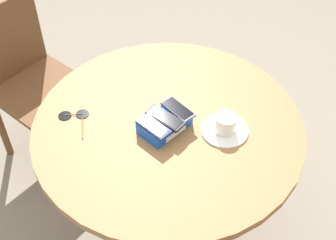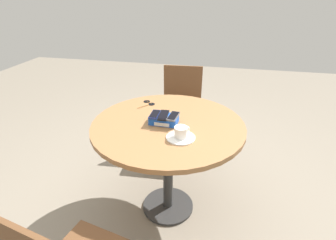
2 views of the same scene
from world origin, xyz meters
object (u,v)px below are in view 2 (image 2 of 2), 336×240
phone_navy (155,114)px  phone_gray (173,116)px  phone_black (163,115)px  chair_far_side (181,109)px  round_table (168,137)px  coffee_cup (181,132)px  phone_box (164,119)px  sunglasses (149,103)px  saucer (181,138)px

phone_navy → phone_gray: phone_gray is taller
phone_black → chair_far_side: (-0.03, 0.86, -0.34)m
round_table → coffee_cup: bearing=-56.4°
phone_box → coffee_cup: size_ratio=1.94×
sunglasses → coffee_cup: bearing=-54.2°
phone_navy → phone_black: 0.06m
round_table → sunglasses: (-0.21, 0.28, 0.11)m
phone_box → phone_navy: bearing=-177.5°
phone_black → round_table: bearing=23.5°
round_table → phone_navy: phone_navy is taller
round_table → phone_black: bearing=-156.5°
phone_gray → saucer: (0.07, -0.16, -0.05)m
phone_gray → phone_black: bearing=178.0°
chair_far_side → phone_box: bearing=-88.2°
phone_navy → phone_gray: (0.12, -0.00, 0.00)m
phone_box → phone_black: 0.03m
phone_black → phone_gray: same height
saucer → sunglasses: (-0.32, 0.45, -0.00)m
phone_box → chair_far_side: (-0.03, 0.86, -0.31)m
phone_gray → saucer: 0.18m
chair_far_side → sunglasses: bearing=-105.0°
phone_black → phone_gray: 0.06m
phone_gray → saucer: phone_gray is taller
phone_gray → coffee_cup: coffee_cup is taller
phone_box → phone_gray: phone_gray is taller
phone_navy → phone_black: phone_black is taller
phone_box → sunglasses: bearing=122.8°
phone_box → sunglasses: (-0.18, 0.28, -0.02)m
round_table → chair_far_side: 0.87m
phone_box → phone_navy: (-0.06, -0.00, 0.03)m
round_table → phone_black: phone_black is taller
phone_box → sunglasses: phone_box is taller
round_table → chair_far_side: chair_far_side is taller
sunglasses → chair_far_side: size_ratio=0.20×
coffee_cup → sunglasses: coffee_cup is taller
coffee_cup → sunglasses: 0.55m
phone_box → phone_gray: (0.06, -0.01, 0.03)m
phone_black → sunglasses: phone_black is taller
phone_box → sunglasses: 0.34m
coffee_cup → sunglasses: (-0.32, 0.44, -0.04)m
round_table → coffee_cup: coffee_cup is taller
phone_gray → sunglasses: phone_gray is taller
round_table → phone_box: (-0.03, -0.01, 0.13)m
phone_navy → phone_gray: bearing=-1.8°
saucer → coffee_cup: bearing=48.9°
sunglasses → phone_box: bearing=-57.2°
saucer → sunglasses: size_ratio=1.04×
phone_gray → chair_far_side: (-0.09, 0.87, -0.34)m
phone_navy → sunglasses: phone_navy is taller
round_table → saucer: 0.23m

